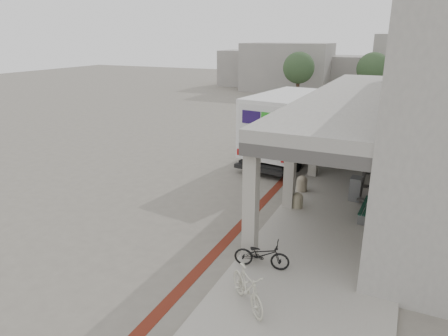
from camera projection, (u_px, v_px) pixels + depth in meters
The scene contains 14 objects.
ground at pixel (232, 205), 15.67m from camera, with size 120.00×120.00×0.00m, color #676158.
bike_lane_stripe at pixel (273, 191), 16.99m from camera, with size 0.35×40.00×0.01m, color #5A1D12.
sidewalk at pixel (336, 222), 14.05m from camera, with size 4.40×28.00×0.12m, color gray.
transit_building at pixel (437, 113), 15.73m from camera, with size 7.60×17.00×7.00m.
distant_backdrop at pixel (334, 68), 46.82m from camera, with size 28.00×10.00×6.50m.
tree_left at pixel (299, 68), 40.75m from camera, with size 3.20×3.20×4.80m.
tree_mid at pixel (373, 69), 39.66m from camera, with size 3.20×3.20×4.80m.
fedex_truck at pixel (294, 123), 21.31m from camera, with size 3.58×8.56×3.54m.
bench at pixel (368, 208), 14.28m from camera, with size 0.49×1.89×0.44m.
bollard_near at pixel (298, 200), 15.05m from camera, with size 0.40×0.40×0.59m.
bollard_far at pixel (302, 183), 16.66m from camera, with size 0.44×0.44×0.66m.
utility_cabinet at pixel (356, 188), 15.72m from camera, with size 0.42×0.56×0.93m, color slate.
bicycle_black at pixel (262, 254), 11.09m from camera, with size 0.54×1.55×0.82m, color black.
bicycle_cream at pixel (248, 288), 9.47m from camera, with size 0.47×1.65×0.99m, color beige.
Camera 1 is at (5.79, -13.20, 6.31)m, focal length 32.00 mm.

